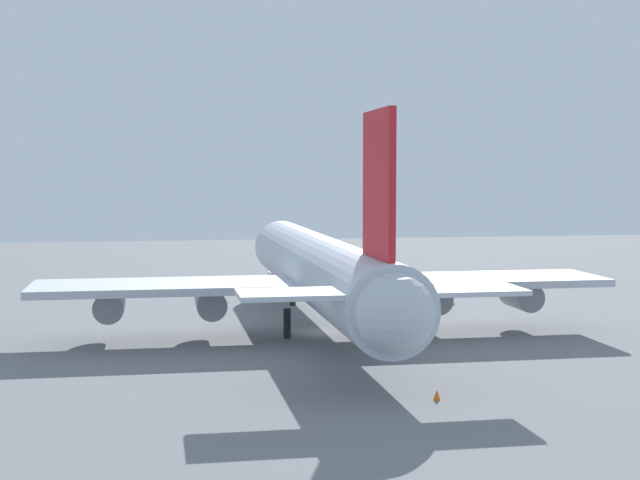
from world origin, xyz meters
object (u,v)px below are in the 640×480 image
at_px(safety_cone_tail, 437,395).
at_px(cargo_airplane, 320,271).
at_px(safety_cone_nose, 268,292).
at_px(catering_truck, 276,281).
at_px(fuel_truck, 466,281).
at_px(baggage_tug, 431,294).

bearing_deg(safety_cone_tail, cargo_airplane, 6.26).
height_order(safety_cone_nose, safety_cone_tail, safety_cone_tail).
relative_size(cargo_airplane, catering_truck, 13.67).
bearing_deg(fuel_truck, catering_truck, 81.98).
height_order(catering_truck, safety_cone_nose, catering_truck).
distance_m(fuel_truck, safety_cone_nose, 26.30).
relative_size(safety_cone_nose, safety_cone_tail, 0.96).
relative_size(cargo_airplane, baggage_tug, 12.34).
bearing_deg(catering_truck, safety_cone_nose, 158.39).
distance_m(catering_truck, baggage_tug, 22.11).
height_order(cargo_airplane, baggage_tug, cargo_airplane).
bearing_deg(safety_cone_tail, safety_cone_nose, 4.85).
xyz_separation_m(fuel_truck, baggage_tug, (-11.18, 8.19, -0.12)).
relative_size(baggage_tug, safety_cone_nose, 7.33).
bearing_deg(fuel_truck, cargo_airplane, 139.27).
height_order(catering_truck, safety_cone_tail, catering_truck).
bearing_deg(cargo_airplane, fuel_truck, -40.73).
xyz_separation_m(cargo_airplane, baggage_tug, (17.39, -16.41, -4.88)).
bearing_deg(fuel_truck, safety_cone_nose, 90.97).
relative_size(baggage_tug, safety_cone_tail, 7.03).
xyz_separation_m(catering_truck, baggage_tug, (-14.67, -16.54, -0.23)).
bearing_deg(baggage_tug, safety_cone_tail, 163.55).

